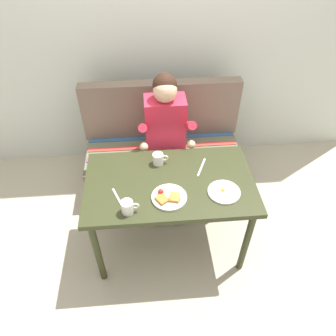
{
  "coord_description": "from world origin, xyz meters",
  "views": [
    {
      "loc": [
        -0.14,
        -1.56,
        2.32
      ],
      "look_at": [
        0.0,
        0.15,
        0.72
      ],
      "focal_mm": 33.86,
      "sensor_mm": 36.0,
      "label": 1
    }
  ],
  "objects_px": {
    "table": "(170,189)",
    "coffee_mug": "(158,159)",
    "coffee_mug_second": "(128,207)",
    "fork": "(117,197)",
    "knife": "(201,167)",
    "plate_eggs": "(224,192)",
    "person": "(166,131)",
    "plate_breakfast": "(169,197)",
    "couch": "(163,154)"
  },
  "relations": [
    {
      "from": "plate_breakfast",
      "to": "coffee_mug_second",
      "type": "distance_m",
      "value": 0.29
    },
    {
      "from": "coffee_mug_second",
      "to": "knife",
      "type": "bearing_deg",
      "value": 35.0
    },
    {
      "from": "plate_eggs",
      "to": "knife",
      "type": "relative_size",
      "value": 1.11
    },
    {
      "from": "person",
      "to": "plate_breakfast",
      "type": "xyz_separation_m",
      "value": [
        -0.04,
        -0.75,
        0.0
      ]
    },
    {
      "from": "plate_eggs",
      "to": "coffee_mug_second",
      "type": "xyz_separation_m",
      "value": [
        -0.65,
        -0.11,
        0.04
      ]
    },
    {
      "from": "coffee_mug",
      "to": "knife",
      "type": "bearing_deg",
      "value": -13.27
    },
    {
      "from": "fork",
      "to": "table",
      "type": "bearing_deg",
      "value": -4.88
    },
    {
      "from": "couch",
      "to": "plate_eggs",
      "type": "distance_m",
      "value": 1.05
    },
    {
      "from": "couch",
      "to": "coffee_mug_second",
      "type": "distance_m",
      "value": 1.15
    },
    {
      "from": "plate_eggs",
      "to": "fork",
      "type": "xyz_separation_m",
      "value": [
        -0.72,
        0.02,
        -0.01
      ]
    },
    {
      "from": "table",
      "to": "fork",
      "type": "height_order",
      "value": "fork"
    },
    {
      "from": "couch",
      "to": "coffee_mug_second",
      "type": "xyz_separation_m",
      "value": [
        -0.29,
        -1.01,
        0.45
      ]
    },
    {
      "from": "table",
      "to": "plate_breakfast",
      "type": "xyz_separation_m",
      "value": [
        -0.02,
        -0.16,
        0.1
      ]
    },
    {
      "from": "plate_eggs",
      "to": "knife",
      "type": "xyz_separation_m",
      "value": [
        -0.11,
        0.26,
        -0.01
      ]
    },
    {
      "from": "table",
      "to": "fork",
      "type": "bearing_deg",
      "value": -161.76
    },
    {
      "from": "person",
      "to": "knife",
      "type": "distance_m",
      "value": 0.52
    },
    {
      "from": "coffee_mug_second",
      "to": "coffee_mug",
      "type": "bearing_deg",
      "value": 63.7
    },
    {
      "from": "person",
      "to": "coffee_mug",
      "type": "xyz_separation_m",
      "value": [
        -0.09,
        -0.39,
        0.03
      ]
    },
    {
      "from": "plate_eggs",
      "to": "coffee_mug",
      "type": "distance_m",
      "value": 0.54
    },
    {
      "from": "table",
      "to": "knife",
      "type": "bearing_deg",
      "value": 26.99
    },
    {
      "from": "table",
      "to": "coffee_mug",
      "type": "height_order",
      "value": "coffee_mug"
    },
    {
      "from": "plate_eggs",
      "to": "coffee_mug_second",
      "type": "bearing_deg",
      "value": -170.22
    },
    {
      "from": "person",
      "to": "fork",
      "type": "xyz_separation_m",
      "value": [
        -0.38,
        -0.71,
        -0.01
      ]
    },
    {
      "from": "table",
      "to": "coffee_mug",
      "type": "relative_size",
      "value": 10.17
    },
    {
      "from": "table",
      "to": "plate_breakfast",
      "type": "bearing_deg",
      "value": -96.84
    },
    {
      "from": "plate_eggs",
      "to": "coffee_mug_second",
      "type": "relative_size",
      "value": 1.88
    },
    {
      "from": "table",
      "to": "knife",
      "type": "distance_m",
      "value": 0.29
    },
    {
      "from": "table",
      "to": "person",
      "type": "height_order",
      "value": "person"
    },
    {
      "from": "table",
      "to": "person",
      "type": "bearing_deg",
      "value": 88.27
    },
    {
      "from": "fork",
      "to": "plate_breakfast",
      "type": "bearing_deg",
      "value": -29.76
    },
    {
      "from": "plate_breakfast",
      "to": "fork",
      "type": "relative_size",
      "value": 1.4
    },
    {
      "from": "couch",
      "to": "plate_eggs",
      "type": "relative_size",
      "value": 6.49
    },
    {
      "from": "couch",
      "to": "knife",
      "type": "bearing_deg",
      "value": -68.92
    },
    {
      "from": "couch",
      "to": "person",
      "type": "height_order",
      "value": "person"
    },
    {
      "from": "person",
      "to": "knife",
      "type": "relative_size",
      "value": 6.06
    },
    {
      "from": "person",
      "to": "coffee_mug_second",
      "type": "xyz_separation_m",
      "value": [
        -0.31,
        -0.84,
        0.04
      ]
    },
    {
      "from": "coffee_mug_second",
      "to": "table",
      "type": "bearing_deg",
      "value": 40.78
    },
    {
      "from": "plate_eggs",
      "to": "fork",
      "type": "bearing_deg",
      "value": 178.55
    },
    {
      "from": "couch",
      "to": "knife",
      "type": "height_order",
      "value": "couch"
    },
    {
      "from": "plate_breakfast",
      "to": "coffee_mug",
      "type": "height_order",
      "value": "coffee_mug"
    },
    {
      "from": "table",
      "to": "person",
      "type": "distance_m",
      "value": 0.6
    },
    {
      "from": "table",
      "to": "plate_eggs",
      "type": "xyz_separation_m",
      "value": [
        0.36,
        -0.14,
        0.09
      ]
    },
    {
      "from": "coffee_mug_second",
      "to": "fork",
      "type": "height_order",
      "value": "coffee_mug_second"
    },
    {
      "from": "table",
      "to": "knife",
      "type": "relative_size",
      "value": 6.0
    },
    {
      "from": "table",
      "to": "coffee_mug",
      "type": "bearing_deg",
      "value": 108.73
    },
    {
      "from": "fork",
      "to": "knife",
      "type": "distance_m",
      "value": 0.66
    },
    {
      "from": "person",
      "to": "plate_eggs",
      "type": "height_order",
      "value": "person"
    },
    {
      "from": "person",
      "to": "coffee_mug",
      "type": "bearing_deg",
      "value": -102.35
    },
    {
      "from": "plate_breakfast",
      "to": "knife",
      "type": "height_order",
      "value": "plate_breakfast"
    },
    {
      "from": "coffee_mug_second",
      "to": "plate_eggs",
      "type": "bearing_deg",
      "value": 9.78
    }
  ]
}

